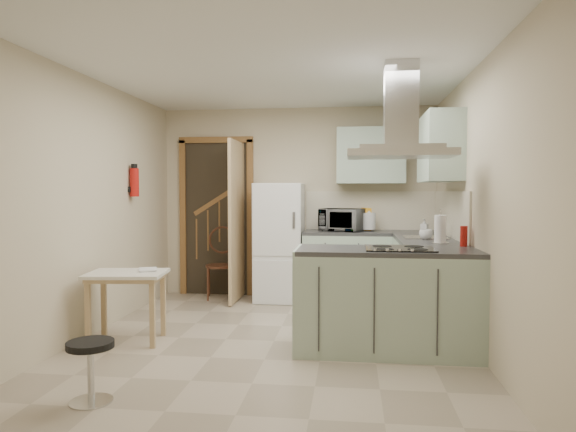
# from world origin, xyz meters

# --- Properties ---
(floor) EXTENTS (4.20, 4.20, 0.00)m
(floor) POSITION_xyz_m (0.00, 0.00, 0.00)
(floor) COLOR tan
(floor) RESTS_ON ground
(ceiling) EXTENTS (4.20, 4.20, 0.00)m
(ceiling) POSITION_xyz_m (0.00, 0.00, 2.50)
(ceiling) COLOR silver
(ceiling) RESTS_ON back_wall
(back_wall) EXTENTS (3.60, 0.00, 3.60)m
(back_wall) POSITION_xyz_m (0.00, 2.10, 1.25)
(back_wall) COLOR beige
(back_wall) RESTS_ON floor
(left_wall) EXTENTS (0.00, 4.20, 4.20)m
(left_wall) POSITION_xyz_m (-1.80, 0.00, 1.25)
(left_wall) COLOR beige
(left_wall) RESTS_ON floor
(right_wall) EXTENTS (0.00, 4.20, 4.20)m
(right_wall) POSITION_xyz_m (1.80, 0.00, 1.25)
(right_wall) COLOR beige
(right_wall) RESTS_ON floor
(doorway) EXTENTS (1.10, 0.12, 2.10)m
(doorway) POSITION_xyz_m (-1.10, 2.07, 1.05)
(doorway) COLOR brown
(doorway) RESTS_ON floor
(fridge) EXTENTS (0.60, 0.60, 1.50)m
(fridge) POSITION_xyz_m (-0.20, 1.80, 0.75)
(fridge) COLOR white
(fridge) RESTS_ON floor
(counter_back) EXTENTS (1.08, 0.60, 0.90)m
(counter_back) POSITION_xyz_m (0.66, 1.80, 0.45)
(counter_back) COLOR #9EB2A0
(counter_back) RESTS_ON floor
(counter_right) EXTENTS (0.60, 1.95, 0.90)m
(counter_right) POSITION_xyz_m (1.50, 1.12, 0.45)
(counter_right) COLOR #9EB2A0
(counter_right) RESTS_ON floor
(splashback) EXTENTS (1.68, 0.02, 0.50)m
(splashback) POSITION_xyz_m (0.96, 2.09, 1.15)
(splashback) COLOR beige
(splashback) RESTS_ON counter_back
(wall_cabinet_back) EXTENTS (0.85, 0.35, 0.70)m
(wall_cabinet_back) POSITION_xyz_m (0.95, 1.93, 1.85)
(wall_cabinet_back) COLOR #9EB2A0
(wall_cabinet_back) RESTS_ON back_wall
(wall_cabinet_right) EXTENTS (0.35, 0.90, 0.70)m
(wall_cabinet_right) POSITION_xyz_m (1.62, 0.85, 1.85)
(wall_cabinet_right) COLOR #9EB2A0
(wall_cabinet_right) RESTS_ON right_wall
(peninsula) EXTENTS (1.55, 0.65, 0.90)m
(peninsula) POSITION_xyz_m (1.02, -0.18, 0.45)
(peninsula) COLOR #9EB2A0
(peninsula) RESTS_ON floor
(hob) EXTENTS (0.58, 0.50, 0.01)m
(hob) POSITION_xyz_m (1.12, -0.18, 0.91)
(hob) COLOR black
(hob) RESTS_ON peninsula
(extractor_hood) EXTENTS (0.90, 0.55, 0.10)m
(extractor_hood) POSITION_xyz_m (1.12, -0.18, 1.72)
(extractor_hood) COLOR silver
(extractor_hood) RESTS_ON ceiling
(sink) EXTENTS (0.45, 0.40, 0.01)m
(sink) POSITION_xyz_m (1.50, 0.95, 0.91)
(sink) COLOR silver
(sink) RESTS_ON counter_right
(fire_extinguisher) EXTENTS (0.10, 0.10, 0.32)m
(fire_extinguisher) POSITION_xyz_m (-1.74, 0.90, 1.50)
(fire_extinguisher) COLOR #B2140F
(fire_extinguisher) RESTS_ON left_wall
(drop_leaf_table) EXTENTS (0.75, 0.60, 0.65)m
(drop_leaf_table) POSITION_xyz_m (-1.35, -0.18, 0.33)
(drop_leaf_table) COLOR tan
(drop_leaf_table) RESTS_ON floor
(bentwood_chair) EXTENTS (0.45, 0.45, 0.85)m
(bentwood_chair) POSITION_xyz_m (-0.99, 1.82, 0.42)
(bentwood_chair) COLOR #452A17
(bentwood_chair) RESTS_ON floor
(stool) EXTENTS (0.38, 0.38, 0.41)m
(stool) POSITION_xyz_m (-1.00, -1.53, 0.21)
(stool) COLOR black
(stool) RESTS_ON floor
(microwave) EXTENTS (0.60, 0.50, 0.28)m
(microwave) POSITION_xyz_m (0.59, 1.81, 1.04)
(microwave) COLOR black
(microwave) RESTS_ON counter_back
(kettle) EXTENTS (0.21, 0.21, 0.25)m
(kettle) POSITION_xyz_m (0.93, 1.85, 1.02)
(kettle) COLOR silver
(kettle) RESTS_ON counter_back
(cereal_box) EXTENTS (0.13, 0.20, 0.29)m
(cereal_box) POSITION_xyz_m (0.90, 1.95, 1.04)
(cereal_box) COLOR orange
(cereal_box) RESTS_ON counter_back
(soap_bottle) EXTENTS (0.10, 0.10, 0.17)m
(soap_bottle) POSITION_xyz_m (1.57, 1.54, 0.99)
(soap_bottle) COLOR #A4A5AF
(soap_bottle) RESTS_ON counter_right
(paper_towel) EXTENTS (0.14, 0.14, 0.28)m
(paper_towel) POSITION_xyz_m (1.56, 0.35, 1.04)
(paper_towel) COLOR white
(paper_towel) RESTS_ON counter_right
(cup) EXTENTS (0.14, 0.14, 0.10)m
(cup) POSITION_xyz_m (1.48, 0.74, 0.95)
(cup) COLOR white
(cup) RESTS_ON counter_right
(red_bottle) EXTENTS (0.08, 0.08, 0.19)m
(red_bottle) POSITION_xyz_m (1.72, 0.10, 0.99)
(red_bottle) COLOR #A9150E
(red_bottle) RESTS_ON peninsula
(book) EXTENTS (0.24, 0.27, 0.10)m
(book) POSITION_xyz_m (-1.27, -0.10, 0.70)
(book) COLOR brown
(book) RESTS_ON drop_leaf_table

